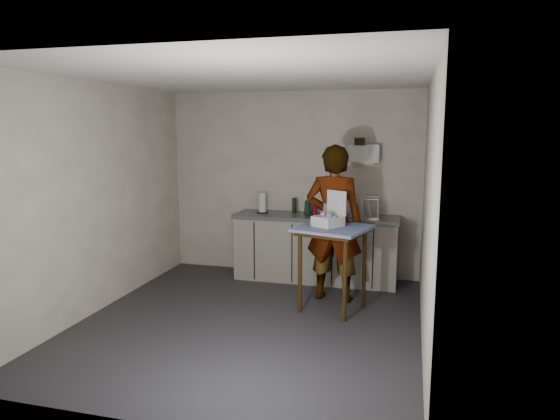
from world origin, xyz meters
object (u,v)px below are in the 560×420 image
(side_table, at_px, (333,238))
(bakery_box, at_px, (329,218))
(dark_bottle, at_px, (294,206))
(soda_can, at_px, (314,210))
(kitchen_counter, at_px, (316,250))
(dish_rack, at_px, (364,212))
(soap_bottle, at_px, (308,206))
(standing_man, at_px, (334,223))
(paper_towel, at_px, (262,203))

(side_table, relative_size, bakery_box, 2.45)
(dark_bottle, bearing_deg, soda_can, -5.59)
(kitchen_counter, distance_m, dish_rack, 0.84)
(side_table, height_order, dark_bottle, dark_bottle)
(soda_can, height_order, dish_rack, dish_rack)
(soap_bottle, bearing_deg, dark_bottle, 150.50)
(soda_can, xyz_separation_m, dark_bottle, (-0.29, 0.03, 0.05))
(soda_can, bearing_deg, standing_man, -63.20)
(bakery_box, bearing_deg, side_table, -3.41)
(kitchen_counter, bearing_deg, side_table, -69.53)
(soap_bottle, bearing_deg, soda_can, 54.26)
(kitchen_counter, xyz_separation_m, soap_bottle, (-0.11, -0.05, 0.62))
(standing_man, distance_m, soda_can, 0.87)
(side_table, relative_size, paper_towel, 3.40)
(kitchen_counter, xyz_separation_m, standing_man, (0.35, -0.73, 0.52))
(soap_bottle, distance_m, bakery_box, 1.07)
(standing_man, height_order, paper_towel, standing_man)
(kitchen_counter, relative_size, soda_can, 18.02)
(kitchen_counter, distance_m, side_table, 1.22)
(soda_can, distance_m, paper_towel, 0.74)
(side_table, distance_m, dark_bottle, 1.37)
(dark_bottle, bearing_deg, dish_rack, -1.50)
(paper_towel, xyz_separation_m, dish_rack, (1.41, 0.04, -0.07))
(kitchen_counter, bearing_deg, bakery_box, -71.67)
(side_table, xyz_separation_m, dish_rack, (0.24, 1.12, 0.12))
(standing_man, height_order, dark_bottle, standing_man)
(soap_bottle, bearing_deg, dish_rack, 7.54)
(standing_man, xyz_separation_m, dark_bottle, (-0.68, 0.80, 0.07))
(side_table, distance_m, soda_can, 1.20)
(standing_man, distance_m, soap_bottle, 0.82)
(paper_towel, xyz_separation_m, bakery_box, (1.11, -1.04, 0.02))
(paper_towel, bearing_deg, dark_bottle, 8.11)
(kitchen_counter, distance_m, paper_towel, 0.99)
(kitchen_counter, bearing_deg, dish_rack, 4.12)
(dark_bottle, height_order, bakery_box, bakery_box)
(kitchen_counter, xyz_separation_m, dish_rack, (0.64, 0.05, 0.54))
(soda_can, height_order, dark_bottle, dark_bottle)
(standing_man, height_order, soap_bottle, standing_man)
(kitchen_counter, relative_size, bakery_box, 5.63)
(standing_man, xyz_separation_m, dish_rack, (0.29, 0.77, 0.02))
(soap_bottle, relative_size, dish_rack, 0.73)
(side_table, height_order, soda_can, soda_can)
(standing_man, relative_size, soap_bottle, 6.83)
(soap_bottle, relative_size, soda_can, 2.24)
(dish_rack, bearing_deg, paper_towel, -178.46)
(soda_can, distance_m, bakery_box, 1.14)
(soda_can, relative_size, dark_bottle, 0.56)
(dark_bottle, bearing_deg, side_table, -57.59)
(dish_rack, relative_size, bakery_box, 0.96)
(paper_towel, bearing_deg, soda_can, 2.73)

